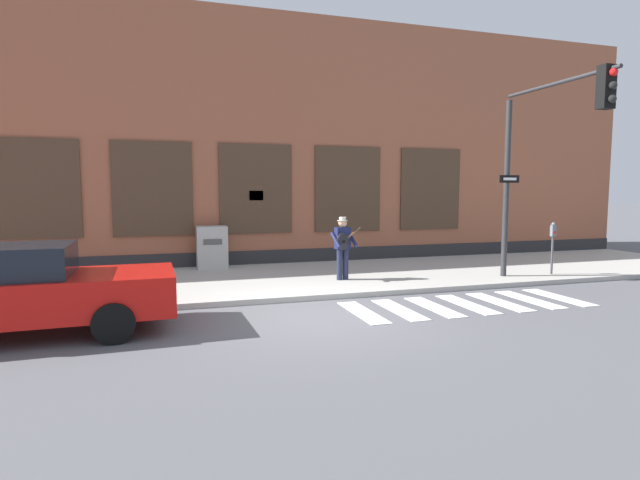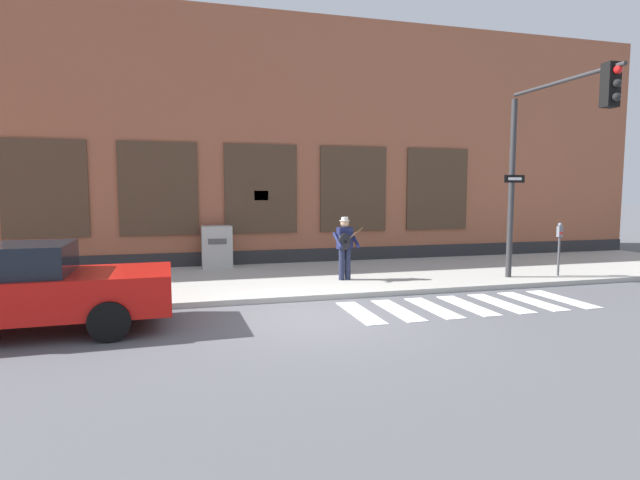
% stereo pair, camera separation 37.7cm
% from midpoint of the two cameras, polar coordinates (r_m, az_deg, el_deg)
% --- Properties ---
extents(ground_plane, '(160.00, 160.00, 0.00)m').
position_cam_midpoint_polar(ground_plane, '(9.73, 0.22, -8.69)').
color(ground_plane, '#56565B').
extents(sidewalk, '(28.00, 5.11, 0.12)m').
position_cam_midpoint_polar(sidewalk, '(13.38, -4.20, -4.50)').
color(sidewalk, '#ADAAA3').
rests_on(sidewalk, ground).
extents(building_backdrop, '(28.00, 4.06, 7.91)m').
position_cam_midpoint_polar(building_backdrop, '(17.73, -7.18, 10.55)').
color(building_backdrop, '#99563D').
rests_on(building_backdrop, ground).
extents(crosswalk, '(5.20, 1.90, 0.01)m').
position_cam_midpoint_polar(crosswalk, '(11.08, 17.42, -7.15)').
color(crosswalk, silver).
rests_on(crosswalk, ground).
extents(red_car, '(4.65, 2.08, 1.53)m').
position_cam_midpoint_polar(red_car, '(9.66, -29.69, -4.87)').
color(red_car, red).
rests_on(red_car, ground).
extents(busker, '(0.73, 0.56, 1.62)m').
position_cam_midpoint_polar(busker, '(12.79, 3.70, -0.51)').
color(busker, '#1E233D').
rests_on(busker, sidewalk).
extents(traffic_light, '(0.60, 3.42, 4.84)m').
position_cam_midpoint_polar(traffic_light, '(13.14, 25.46, 9.93)').
color(traffic_light, '#2D2D30').
rests_on(traffic_light, sidewalk).
extents(parking_meter, '(0.13, 0.11, 1.44)m').
position_cam_midpoint_polar(parking_meter, '(14.98, 26.34, -0.10)').
color(parking_meter, '#47474C').
rests_on(parking_meter, sidewalk).
extents(utility_box, '(0.88, 0.66, 1.25)m').
position_cam_midpoint_polar(utility_box, '(15.17, -11.02, -0.76)').
color(utility_box, '#ADADA8').
rests_on(utility_box, sidewalk).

